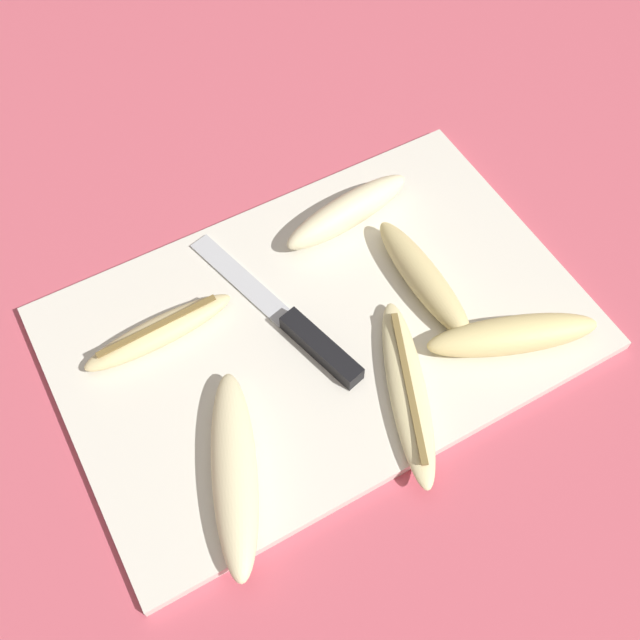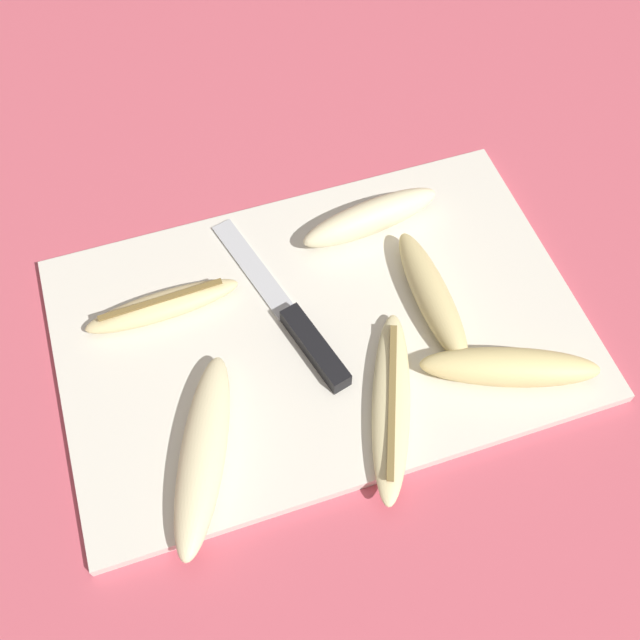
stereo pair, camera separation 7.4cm
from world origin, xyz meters
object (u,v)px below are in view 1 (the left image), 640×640
banana_pale_long (348,211)px  banana_soft_right (408,390)px  banana_spotted_left (424,278)px  knife (304,333)px  banana_cream_curved (234,471)px  banana_golden_short (512,335)px  banana_mellow_near (159,332)px

banana_pale_long → banana_soft_right: (-0.06, -0.21, -0.01)m
banana_spotted_left → banana_soft_right: banana_spotted_left is taller
knife → banana_cream_curved: (-0.12, -0.10, 0.01)m
banana_golden_short → banana_cream_curved: bearing=178.3°
banana_golden_short → banana_soft_right: 0.12m
knife → banana_soft_right: 0.12m
banana_cream_curved → banana_soft_right: bearing=-2.0°
knife → banana_soft_right: bearing=-77.1°
banana_pale_long → knife: bearing=-136.9°
knife → banana_soft_right: banana_soft_right is taller
knife → banana_spotted_left: bearing=-17.9°
banana_cream_curved → banana_pale_long: 0.31m
banana_spotted_left → banana_cream_curved: bearing=-160.8°
banana_pale_long → banana_golden_short: (0.06, -0.21, -0.00)m
knife → banana_soft_right: size_ratio=1.22×
knife → banana_spotted_left: size_ratio=1.45×
banana_mellow_near → banana_cream_curved: banana_cream_curved is taller
banana_spotted_left → banana_cream_curved: (-0.26, -0.09, -0.00)m
knife → banana_pale_long: banana_pale_long is taller
banana_spotted_left → banana_pale_long: 0.11m
banana_cream_curved → banana_mellow_near: bearing=90.5°
banana_spotted_left → banana_mellow_near: bearing=163.5°
banana_mellow_near → banana_pale_long: (0.23, 0.03, 0.01)m
knife → banana_golden_short: banana_golden_short is taller
banana_spotted_left → banana_pale_long: (-0.02, 0.11, 0.00)m
banana_cream_curved → knife: bearing=38.6°
knife → banana_cream_curved: bearing=-156.0°
banana_pale_long → banana_soft_right: banana_pale_long is taller
banana_spotted_left → banana_pale_long: bearing=102.2°
banana_spotted_left → banana_golden_short: size_ratio=0.94×
banana_pale_long → banana_golden_short: bearing=-73.6°
banana_pale_long → banana_golden_short: size_ratio=0.94×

